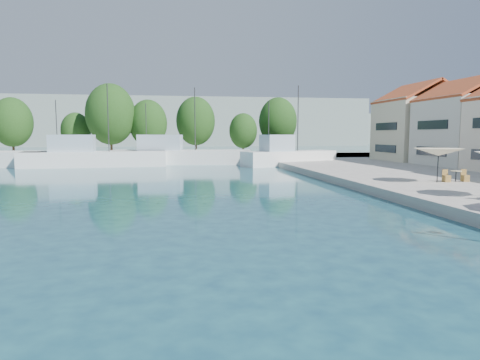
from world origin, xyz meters
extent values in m
cube|color=gray|center=(-8.00, 67.00, 0.30)|extent=(90.00, 16.00, 0.60)
cube|color=gray|center=(-30.00, 160.00, 8.00)|extent=(180.00, 40.00, 16.00)
cube|color=gray|center=(40.00, 180.00, 6.00)|extent=(140.00, 40.00, 12.00)
cube|color=beige|center=(24.00, 42.00, 4.10)|extent=(8.00, 8.50, 7.00)
pyramid|color=#BA4429|center=(24.00, 42.00, 9.40)|extent=(8.40, 8.80, 1.80)
cube|color=beige|center=(24.00, 51.00, 4.35)|extent=(8.60, 8.50, 7.50)
pyramid|color=#BA4429|center=(24.00, 51.00, 9.90)|extent=(9.00, 8.80, 1.80)
cube|color=white|center=(-15.46, 54.64, 0.70)|extent=(16.74, 5.32, 2.20)
cube|color=#95ABB9|center=(-17.94, 54.49, 2.80)|extent=(5.15, 3.60, 2.00)
cylinder|color=#2D2D2D|center=(-13.82, 54.75, 5.80)|extent=(0.12, 0.12, 8.00)
cylinder|color=#2D2D2D|center=(-19.58, 54.39, 4.80)|extent=(0.10, 0.10, 6.00)
cube|color=white|center=(-5.15, 57.62, 0.70)|extent=(18.44, 7.07, 2.20)
cube|color=#95ABB9|center=(-7.82, 57.99, 2.80)|extent=(5.83, 4.29, 2.00)
cylinder|color=#2D2D2D|center=(-3.37, 57.38, 5.80)|extent=(0.12, 0.12, 8.00)
cylinder|color=#2D2D2D|center=(-9.60, 58.23, 4.80)|extent=(0.10, 0.10, 6.00)
cube|color=white|center=(7.93, 52.67, 0.70)|extent=(12.51, 6.97, 2.20)
cube|color=#95ABB9|center=(6.21, 52.08, 2.80)|extent=(4.24, 3.49, 2.00)
cylinder|color=#2D2D2D|center=(9.08, 53.07, 5.80)|extent=(0.12, 0.12, 8.00)
cylinder|color=#2D2D2D|center=(5.06, 51.68, 4.80)|extent=(0.10, 0.10, 6.00)
cylinder|color=#3F2B19|center=(-29.99, 70.69, 2.55)|extent=(0.36, 0.36, 3.90)
ellipsoid|color=#1C3C13|center=(-29.99, 70.69, 5.66)|extent=(5.92, 5.92, 7.40)
cylinder|color=#3F2B19|center=(-21.11, 71.65, 2.08)|extent=(0.36, 0.36, 2.95)
ellipsoid|color=#1C3C13|center=(-21.11, 71.65, 4.44)|extent=(4.49, 4.49, 5.61)
cylinder|color=#3F2B19|center=(-15.39, 68.44, 3.00)|extent=(0.36, 0.36, 4.80)
ellipsoid|color=#1C3C13|center=(-15.39, 68.44, 6.84)|extent=(7.30, 7.30, 9.13)
cylinder|color=#3F2B19|center=(-9.93, 69.33, 2.50)|extent=(0.36, 0.36, 3.81)
ellipsoid|color=#1C3C13|center=(-9.93, 69.33, 5.55)|extent=(5.79, 5.79, 7.23)
cylinder|color=#3F2B19|center=(-2.50, 71.95, 2.67)|extent=(0.36, 0.36, 4.15)
ellipsoid|color=#1C3C13|center=(-2.50, 71.95, 5.99)|extent=(6.31, 6.31, 7.88)
cylinder|color=#3F2B19|center=(4.83, 68.86, 2.06)|extent=(0.36, 0.36, 2.93)
ellipsoid|color=#1C3C13|center=(4.83, 68.86, 4.41)|extent=(4.45, 4.45, 5.56)
cylinder|color=#3F2B19|center=(11.18, 71.74, 2.69)|extent=(0.36, 0.36, 4.18)
ellipsoid|color=#1C3C13|center=(11.18, 71.74, 6.03)|extent=(6.35, 6.35, 7.93)
cylinder|color=black|center=(11.29, 27.79, 1.75)|extent=(0.06, 0.06, 2.30)
cone|color=beige|center=(11.29, 27.79, 2.65)|extent=(3.24, 3.24, 0.50)
cylinder|color=black|center=(12.77, 27.94, 0.97)|extent=(0.06, 0.06, 0.74)
cylinder|color=#C0B88D|center=(12.77, 27.94, 1.34)|extent=(0.70, 0.70, 0.04)
cube|color=olive|center=(13.47, 27.94, 0.83)|extent=(0.42, 0.42, 0.46)
cube|color=olive|center=(12.07, 27.94, 0.83)|extent=(0.42, 0.42, 0.46)
camera|label=1|loc=(-6.31, 1.61, 3.81)|focal=32.00mm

